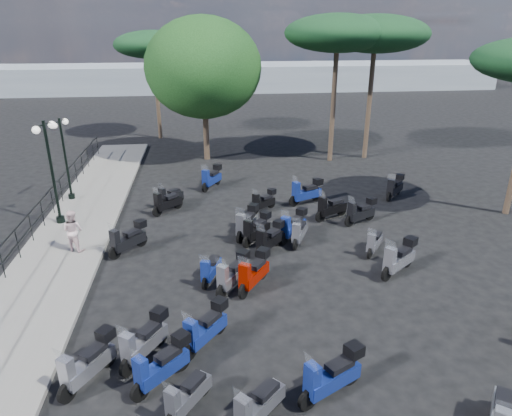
{
  "coord_description": "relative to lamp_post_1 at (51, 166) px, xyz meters",
  "views": [
    {
      "loc": [
        -1.19,
        -12.98,
        7.89
      ],
      "look_at": [
        0.7,
        3.19,
        1.2
      ],
      "focal_mm": 32.0,
      "sensor_mm": 36.0,
      "label": 1
    }
  ],
  "objects": [
    {
      "name": "scooter_22",
      "position": [
        11.32,
        -0.62,
        -2.08
      ],
      "size": [
        1.6,
        0.99,
        1.4
      ],
      "rotation": [
        0.0,
        0.0,
        2.07
      ],
      "color": "black",
      "rests_on": "ground"
    },
    {
      "name": "scooter_2",
      "position": [
        4.85,
        -9.58,
        -2.04
      ],
      "size": [
        1.37,
        1.33,
        1.39
      ],
      "rotation": [
        0.0,
        0.0,
        2.34
      ],
      "color": "black",
      "rests_on": "ground"
    },
    {
      "name": "pine_2",
      "position": [
        2.93,
        15.13,
        3.83
      ],
      "size": [
        5.31,
        5.31,
        7.36
      ],
      "color": "#38281E",
      "rests_on": "ground"
    },
    {
      "name": "scooter_12",
      "position": [
        6.92,
        -10.98,
        -2.1
      ],
      "size": [
        1.28,
        1.27,
        1.35
      ],
      "rotation": [
        0.0,
        0.0,
        2.35
      ],
      "color": "black",
      "rests_on": "ground"
    },
    {
      "name": "scooter_21",
      "position": [
        9.49,
        -2.77,
        -2.12
      ],
      "size": [
        0.86,
        1.5,
        1.29
      ],
      "rotation": [
        0.0,
        0.0,
        2.69
      ],
      "color": "black",
      "rests_on": "ground"
    },
    {
      "name": "scooter_16",
      "position": [
        9.35,
        -2.3,
        -2.04
      ],
      "size": [
        1.3,
        1.43,
        1.4
      ],
      "rotation": [
        0.0,
        0.0,
        2.42
      ],
      "color": "black",
      "rests_on": "ground"
    },
    {
      "name": "scooter_30",
      "position": [
        7.91,
        -2.41,
        -2.05
      ],
      "size": [
        1.26,
        1.39,
        1.37
      ],
      "rotation": [
        0.0,
        0.0,
        2.42
      ],
      "color": "black",
      "rests_on": "ground"
    },
    {
      "name": "scooter_0",
      "position": [
        5.45,
        -10.51,
        -2.13
      ],
      "size": [
        1.04,
        1.32,
        1.26
      ],
      "rotation": [
        0.0,
        0.0,
        2.5
      ],
      "color": "black",
      "rests_on": "ground"
    },
    {
      "name": "scooter_3",
      "position": [
        3.15,
        -2.76,
        -2.04
      ],
      "size": [
        1.29,
        1.42,
        1.39
      ],
      "rotation": [
        0.0,
        0.0,
        2.42
      ],
      "color": "black",
      "rests_on": "ground"
    },
    {
      "name": "scooter_1",
      "position": [
        4.36,
        -8.65,
        -2.03
      ],
      "size": [
        1.13,
        1.57,
        1.42
      ],
      "rotation": [
        0.0,
        0.0,
        2.56
      ],
      "color": "black",
      "rests_on": "ground"
    },
    {
      "name": "broadleaf_tree",
      "position": [
        6.21,
        9.26,
        2.83
      ],
      "size": [
        6.74,
        6.74,
        8.27
      ],
      "color": "#38281E",
      "rests_on": "ground"
    },
    {
      "name": "scooter_5",
      "position": [
        4.3,
        0.88,
        -2.1
      ],
      "size": [
        1.28,
        1.25,
        1.34
      ],
      "rotation": [
        0.0,
        0.0,
        2.35
      ],
      "color": "black",
      "rests_on": "ground"
    },
    {
      "name": "scooter_27",
      "position": [
        12.05,
        -3.84,
        -2.16
      ],
      "size": [
        0.95,
        1.26,
        1.18
      ],
      "rotation": [
        0.0,
        0.0,
        2.52
      ],
      "color": "black",
      "rests_on": "ground"
    },
    {
      "name": "railing",
      "position": [
        -0.57,
        -2.34,
        -1.67
      ],
      "size": [
        0.04,
        26.04,
        1.1
      ],
      "color": "black",
      "rests_on": "sidewalk"
    },
    {
      "name": "pine_0",
      "position": [
        13.65,
        8.08,
        4.69
      ],
      "size": [
        5.97,
        5.97,
        8.33
      ],
      "color": "#38281E",
      "rests_on": "ground"
    },
    {
      "name": "scooter_23",
      "position": [
        10.66,
        1.23,
        -2.01
      ],
      "size": [
        1.73,
        0.99,
        1.47
      ],
      "rotation": [
        0.0,
        0.0,
        2.0
      ],
      "color": "black",
      "rests_on": "ground"
    },
    {
      "name": "scooter_4",
      "position": [
        4.4,
        1.67,
        -2.13
      ],
      "size": [
        1.17,
        1.2,
        1.26
      ],
      "rotation": [
        0.0,
        0.0,
        2.37
      ],
      "color": "black",
      "rests_on": "ground"
    },
    {
      "name": "scooter_29",
      "position": [
        15.03,
        1.51,
        -2.06
      ],
      "size": [
        1.28,
        1.35,
        1.35
      ],
      "rotation": [
        0.0,
        0.0,
        2.39
      ],
      "color": "black",
      "rests_on": "ground"
    },
    {
      "name": "scooter_14",
      "position": [
        7.43,
        -5.69,
        -2.03
      ],
      "size": [
        1.18,
        1.57,
        1.44
      ],
      "rotation": [
        0.0,
        0.0,
        2.54
      ],
      "color": "black",
      "rests_on": "ground"
    },
    {
      "name": "scooter_10",
      "position": [
        7.58,
        -1.88,
        -2.02
      ],
      "size": [
        1.07,
        1.67,
        1.46
      ],
      "rotation": [
        0.0,
        0.0,
        2.65
      ],
      "color": "black",
      "rests_on": "ground"
    },
    {
      "name": "scooter_19",
      "position": [
        11.78,
        -11.8,
        -2.11
      ],
      "size": [
        1.08,
        1.38,
        1.31
      ],
      "rotation": [
        0.0,
        0.0,
        2.5
      ],
      "color": "black",
      "rests_on": "ground"
    },
    {
      "name": "scooter_8",
      "position": [
        6.08,
        -5.12,
        -2.14
      ],
      "size": [
        0.74,
        1.46,
        1.22
      ],
      "rotation": [
        0.0,
        0.0,
        2.77
      ],
      "color": "black",
      "rests_on": "ground"
    },
    {
      "name": "scooter_28",
      "position": [
        12.43,
        -1.21,
        -2.06
      ],
      "size": [
        1.55,
        0.95,
        1.33
      ],
      "rotation": [
        0.0,
        0.0,
        2.04
      ],
      "color": "black",
      "rests_on": "ground"
    },
    {
      "name": "scooter_17",
      "position": [
        8.57,
        0.58,
        -2.12
      ],
      "size": [
        1.26,
        1.06,
        1.2
      ],
      "rotation": [
        0.0,
        0.0,
        2.24
      ],
      "color": "black",
      "rests_on": "ground"
    },
    {
      "name": "distant_hills",
      "position": [
        7.23,
        39.86,
        -1.07
      ],
      "size": [
        70.0,
        8.0,
        3.0
      ],
      "primitive_type": "cube",
      "color": "gray",
      "rests_on": "ground"
    },
    {
      "name": "pine_1",
      "position": [
        15.95,
        8.42,
        4.64
      ],
      "size": [
        6.06,
        6.06,
        8.29
      ],
      "color": "#38281E",
      "rests_on": "ground"
    },
    {
      "name": "sidewalk",
      "position": [
        0.73,
        -2.14,
        -2.49
      ],
      "size": [
        3.0,
        30.0,
        0.15
      ],
      "primitive_type": "cube",
      "color": "slate",
      "rests_on": "ground"
    },
    {
      "name": "scooter_9",
      "position": [
        8.28,
        -3.3,
        -2.05
      ],
      "size": [
        1.26,
        1.39,
        1.37
      ],
      "rotation": [
        0.0,
        0.0,
        2.42
      ],
      "color": "black",
      "rests_on": "ground"
    },
    {
      "name": "pedestrian_far",
      "position": [
        1.23,
        -2.64,
        -1.64
      ],
      "size": [
        0.93,
        0.85,
        1.55
      ],
      "primitive_type": "imported",
      "rotation": [
        0.0,
        0.0,
        2.71
      ],
      "color": "silver",
      "rests_on": "sidewalk"
    },
    {
      "name": "lamp_post_1",
      "position": [
        0.0,
        0.0,
        0.0
      ],
      "size": [
        0.61,
        1.2,
        4.24
      ],
      "rotation": [
        0.0,
        0.0,
        -0.34
      ],
      "color": "black",
      "rests_on": "sidewalk"
    },
    {
      "name": "scooter_20",
      "position": [
        12.34,
        -5.36,
        -2.01
      ],
      "size": [
        1.58,
        1.27,
        1.48
      ],
      "rotation": [
        0.0,
        0.0,
        2.22
      ],
      "color": "black",
      "rests_on": "ground"
    },
    {
      "name": "lamp_post_2",
      "position": [
        -0.25,
        2.8,
        -0.26
      ],
      "size": [
        0.52,
        1.08,
        3.78
      ],
      "rotation": [
        0.0,
        0.0,
        -0.31
      ],
      "color": "black",
      "rests_on": "sidewalk"
    },
    {
      "name": "ground",
      "position": [
        7.23,
        -5.14,
        -2.57
      ],
      "size": [
        120.0,
        120.0,
        0.0
      ],
      "primitive_type": "plane",
      "color": "black",
      "rests_on": "ground"
    },
    {
      "name": "scooter_7",
      "position": [
        5.88,
        -8.32,
        -2.04
      ],
      "size": [
        1.24,
        1.45,
        1.39
      ],
      "rotation": [
        0.0,
        0.0,
        2.46
      ],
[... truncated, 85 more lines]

